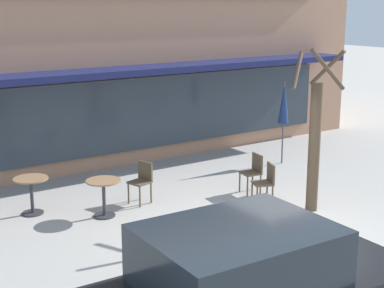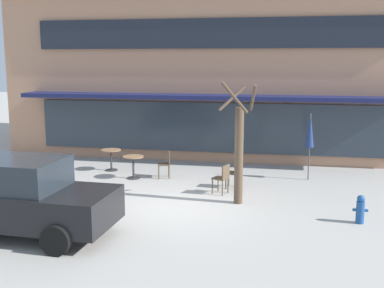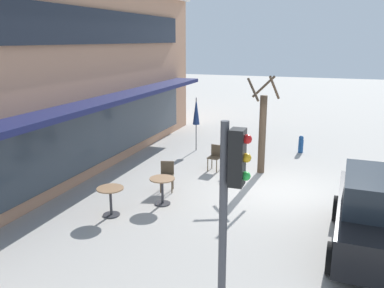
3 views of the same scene
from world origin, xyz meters
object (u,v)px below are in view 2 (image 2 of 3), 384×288
(patio_umbrella_green_folded, at_px, (310,131))
(cafe_chair_2, at_px, (166,162))
(cafe_table_near_wall, at_px, (133,163))
(cafe_chair_0, at_px, (223,177))
(street_tree, at_px, (239,149))
(fire_hydrant, at_px, (360,209))
(parked_sedan, at_px, (21,197))
(cafe_chair_1, at_px, (235,171))
(cafe_table_streetside, at_px, (111,156))

(patio_umbrella_green_folded, relative_size, cafe_chair_2, 2.47)
(cafe_table_near_wall, height_order, cafe_chair_0, cafe_chair_0)
(street_tree, distance_m, fire_hydrant, 3.46)
(cafe_table_near_wall, distance_m, street_tree, 4.37)
(street_tree, bearing_deg, cafe_chair_2, 138.13)
(cafe_chair_0, relative_size, fire_hydrant, 1.26)
(patio_umbrella_green_folded, relative_size, parked_sedan, 0.52)
(cafe_chair_1, height_order, fire_hydrant, cafe_chair_1)
(cafe_chair_0, bearing_deg, cafe_table_near_wall, 158.08)
(cafe_table_near_wall, distance_m, cafe_chair_0, 3.41)
(cafe_chair_0, xyz_separation_m, cafe_chair_2, (-2.12, 1.58, 0.00))
(cafe_table_streetside, xyz_separation_m, street_tree, (4.85, -3.05, 1.00))
(cafe_table_near_wall, relative_size, cafe_table_streetside, 1.00)
(cafe_chair_1, bearing_deg, cafe_table_near_wall, 171.50)
(street_tree, relative_size, fire_hydrant, 4.77)
(street_tree, xyz_separation_m, fire_hydrant, (3.08, -1.08, -1.16))
(cafe_chair_1, xyz_separation_m, street_tree, (0.26, -1.57, 0.99))
(cafe_table_streetside, bearing_deg, street_tree, -32.11)
(cafe_chair_1, distance_m, fire_hydrant, 4.26)
(fire_hydrant, bearing_deg, parked_sedan, -163.32)
(cafe_table_near_wall, distance_m, patio_umbrella_green_folded, 5.91)
(cafe_table_near_wall, distance_m, fire_hydrant, 7.49)
(street_tree, height_order, fire_hydrant, street_tree)
(cafe_table_streetside, relative_size, street_tree, 0.23)
(patio_umbrella_green_folded, bearing_deg, cafe_chair_0, -138.72)
(cafe_chair_1, height_order, street_tree, street_tree)
(cafe_table_near_wall, height_order, cafe_chair_1, cafe_chair_1)
(cafe_table_near_wall, bearing_deg, street_tree, -29.32)
(cafe_chair_1, bearing_deg, cafe_chair_2, 161.22)
(cafe_chair_1, bearing_deg, cafe_table_streetside, 162.18)
(patio_umbrella_green_folded, bearing_deg, fire_hydrant, -75.43)
(cafe_table_streetside, xyz_separation_m, parked_sedan, (0.28, -6.41, 0.36))
(patio_umbrella_green_folded, xyz_separation_m, cafe_chair_2, (-4.67, -0.67, -1.10))
(cafe_table_near_wall, xyz_separation_m, street_tree, (3.71, -2.08, 1.00))
(patio_umbrella_green_folded, distance_m, cafe_chair_0, 3.57)
(patio_umbrella_green_folded, xyz_separation_m, street_tree, (-2.01, -3.05, -0.11))
(fire_hydrant, bearing_deg, cafe_chair_0, 152.51)
(cafe_chair_2, height_order, fire_hydrant, cafe_chair_2)
(cafe_table_streetside, xyz_separation_m, fire_hydrant, (7.93, -4.12, -0.16))
(patio_umbrella_green_folded, distance_m, street_tree, 3.65)
(cafe_chair_2, distance_m, fire_hydrant, 6.71)
(cafe_table_near_wall, xyz_separation_m, fire_hydrant, (6.79, -3.16, -0.16))
(patio_umbrella_green_folded, bearing_deg, cafe_table_near_wall, -170.41)
(cafe_chair_0, height_order, cafe_chair_1, same)
(cafe_table_streetside, xyz_separation_m, cafe_chair_1, (4.60, -1.48, 0.01))
(street_tree, bearing_deg, cafe_chair_0, 123.98)
(patio_umbrella_green_folded, height_order, street_tree, street_tree)
(cafe_chair_2, xyz_separation_m, parked_sedan, (-1.91, -5.75, 0.35))
(cafe_table_near_wall, height_order, street_tree, street_tree)
(cafe_table_streetside, distance_m, cafe_chair_0, 4.85)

